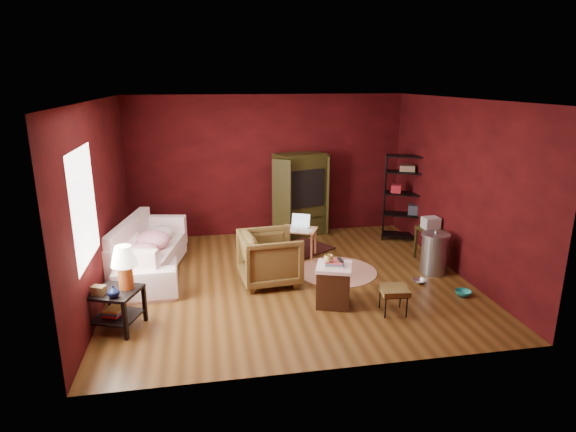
# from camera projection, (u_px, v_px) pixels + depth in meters

# --- Properties ---
(room) EXTENTS (5.54, 5.04, 2.84)m
(room) POSITION_uv_depth(u_px,v_px,m) (288.00, 194.00, 7.27)
(room) COLOR brown
(room) RESTS_ON ground
(sofa) EXTENTS (0.77, 2.35, 0.91)m
(sofa) POSITION_uv_depth(u_px,v_px,m) (148.00, 248.00, 7.78)
(sofa) COLOR white
(sofa) RESTS_ON ground
(armchair) EXTENTS (0.89, 0.94, 0.90)m
(armchair) POSITION_uv_depth(u_px,v_px,m) (270.00, 255.00, 7.45)
(armchair) COLOR black
(armchair) RESTS_ON ground
(pet_bowl_steel) EXTENTS (0.22, 0.10, 0.21)m
(pet_bowl_steel) POSITION_uv_depth(u_px,v_px,m) (420.00, 277.00, 7.51)
(pet_bowl_steel) COLOR silver
(pet_bowl_steel) RESTS_ON ground
(pet_bowl_turquoise) EXTENTS (0.24, 0.16, 0.23)m
(pet_bowl_turquoise) POSITION_uv_depth(u_px,v_px,m) (464.00, 288.00, 7.08)
(pet_bowl_turquoise) COLOR #25ADA8
(pet_bowl_turquoise) RESTS_ON ground
(vase) EXTENTS (0.19, 0.19, 0.15)m
(vase) POSITION_uv_depth(u_px,v_px,m) (113.00, 292.00, 5.84)
(vase) COLOR #0B143A
(vase) RESTS_ON side_table
(mug) EXTENTS (0.15, 0.13, 0.13)m
(mug) POSITION_uv_depth(u_px,v_px,m) (328.00, 258.00, 6.60)
(mug) COLOR #DCBF6B
(mug) RESTS_ON hamper
(side_table) EXTENTS (0.71, 0.71, 1.09)m
(side_table) POSITION_uv_depth(u_px,v_px,m) (120.00, 280.00, 6.04)
(side_table) COLOR black
(side_table) RESTS_ON ground
(sofa_cushions) EXTENTS (1.15, 2.08, 0.82)m
(sofa_cushions) POSITION_uv_depth(u_px,v_px,m) (146.00, 251.00, 7.78)
(sofa_cushions) COLOR white
(sofa_cushions) RESTS_ON sofa
(hamper) EXTENTS (0.61, 0.61, 0.68)m
(hamper) POSITION_uv_depth(u_px,v_px,m) (334.00, 284.00, 6.75)
(hamper) COLOR #44210F
(hamper) RESTS_ON ground
(footstool) EXTENTS (0.40, 0.40, 0.37)m
(footstool) POSITION_uv_depth(u_px,v_px,m) (394.00, 291.00, 6.50)
(footstool) COLOR black
(footstool) RESTS_ON ground
(rug_round) EXTENTS (1.54, 1.54, 0.01)m
(rug_round) POSITION_uv_depth(u_px,v_px,m) (336.00, 271.00, 7.99)
(rug_round) COLOR beige
(rug_round) RESTS_ON ground
(rug_oriental) EXTENTS (1.58, 1.45, 0.01)m
(rug_oriental) POSITION_uv_depth(u_px,v_px,m) (295.00, 250.00, 8.93)
(rug_oriental) COLOR #491713
(rug_oriental) RESTS_ON ground
(laptop_desk) EXTENTS (0.73, 0.65, 0.75)m
(laptop_desk) POSITION_uv_depth(u_px,v_px,m) (299.00, 232.00, 8.55)
(laptop_desk) COLOR #FFAA74
(laptop_desk) RESTS_ON ground
(tv_armoire) EXTENTS (1.26, 0.93, 1.67)m
(tv_armoire) POSITION_uv_depth(u_px,v_px,m) (300.00, 193.00, 9.64)
(tv_armoire) COLOR #32290E
(tv_armoire) RESTS_ON ground
(wire_shelving) EXTENTS (0.90, 0.66, 1.69)m
(wire_shelving) POSITION_uv_depth(u_px,v_px,m) (406.00, 194.00, 9.34)
(wire_shelving) COLOR black
(wire_shelving) RESTS_ON ground
(small_stand) EXTENTS (0.42, 0.42, 0.78)m
(small_stand) POSITION_uv_depth(u_px,v_px,m) (430.00, 228.00, 8.35)
(small_stand) COLOR #32290E
(small_stand) RESTS_ON ground
(trash_can) EXTENTS (0.57, 0.57, 0.73)m
(trash_can) POSITION_uv_depth(u_px,v_px,m) (434.00, 253.00, 7.86)
(trash_can) COLOR #9DA1A4
(trash_can) RESTS_ON ground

